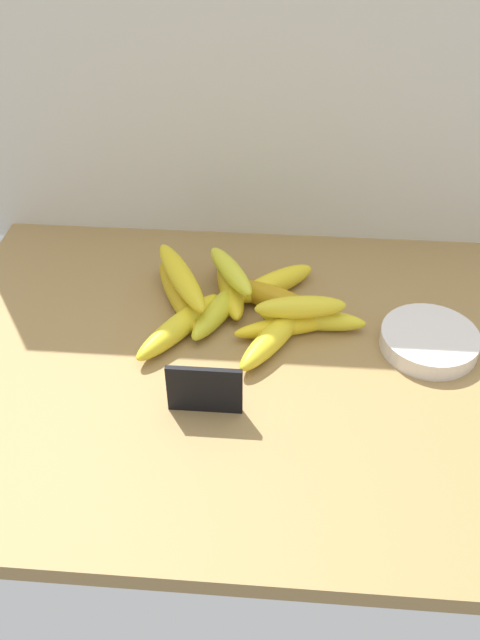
% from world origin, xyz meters
% --- Properties ---
extents(counter_top, '(1.10, 0.76, 0.03)m').
position_xyz_m(counter_top, '(0.00, 0.00, 0.01)').
color(counter_top, '#9B7945').
rests_on(counter_top, ground).
extents(back_wall, '(1.30, 0.02, 0.70)m').
position_xyz_m(back_wall, '(0.00, 0.39, 0.35)').
color(back_wall, beige).
rests_on(back_wall, ground).
extents(chalkboard_sign, '(0.11, 0.02, 0.08)m').
position_xyz_m(chalkboard_sign, '(-0.08, -0.11, 0.07)').
color(chalkboard_sign, black).
rests_on(chalkboard_sign, counter_top).
extents(fruit_bowl, '(0.16, 0.16, 0.03)m').
position_xyz_m(fruit_bowl, '(0.26, 0.05, 0.05)').
color(fruit_bowl, silver).
rests_on(fruit_bowl, counter_top).
extents(banana_0, '(0.14, 0.19, 0.04)m').
position_xyz_m(banana_0, '(-0.15, 0.05, 0.05)').
color(banana_0, yellow).
rests_on(banana_0, counter_top).
extents(banana_1, '(0.18, 0.05, 0.04)m').
position_xyz_m(banana_1, '(0.07, 0.09, 0.05)').
color(banana_1, yellow).
rests_on(banana_1, counter_top).
extents(banana_2, '(0.11, 0.18, 0.04)m').
position_xyz_m(banana_2, '(-0.08, 0.10, 0.05)').
color(banana_2, gold).
rests_on(banana_2, counter_top).
extents(banana_3, '(0.13, 0.18, 0.04)m').
position_xyz_m(banana_3, '(0.01, 0.04, 0.05)').
color(banana_3, yellow).
rests_on(banana_3, counter_top).
extents(banana_4, '(0.12, 0.20, 0.04)m').
position_xyz_m(banana_4, '(-0.16, 0.14, 0.05)').
color(banana_4, gold).
rests_on(banana_4, counter_top).
extents(banana_5, '(0.20, 0.09, 0.03)m').
position_xyz_m(banana_5, '(0.04, 0.07, 0.05)').
color(banana_5, yellow).
rests_on(banana_5, counter_top).
extents(banana_6, '(0.17, 0.11, 0.04)m').
position_xyz_m(banana_6, '(0.00, 0.14, 0.05)').
color(banana_6, '#BC8C16').
rests_on(banana_6, counter_top).
extents(banana_7, '(0.16, 0.14, 0.04)m').
position_xyz_m(banana_7, '(0.01, 0.18, 0.05)').
color(banana_7, yellow).
rests_on(banana_7, counter_top).
extents(banana_8, '(0.08, 0.20, 0.04)m').
position_xyz_m(banana_8, '(-0.07, 0.17, 0.05)').
color(banana_8, yellow).
rests_on(banana_8, counter_top).
extents(banana_9, '(0.16, 0.06, 0.04)m').
position_xyz_m(banana_9, '(0.05, 0.08, 0.08)').
color(banana_9, yellow).
rests_on(banana_9, banana_5).
extents(banana_10, '(0.11, 0.15, 0.04)m').
position_xyz_m(banana_10, '(-0.07, 0.16, 0.09)').
color(banana_10, yellow).
rests_on(banana_10, banana_8).
extents(banana_11, '(0.13, 0.20, 0.04)m').
position_xyz_m(banana_11, '(-0.15, 0.14, 0.09)').
color(banana_11, yellow).
rests_on(banana_11, banana_4).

